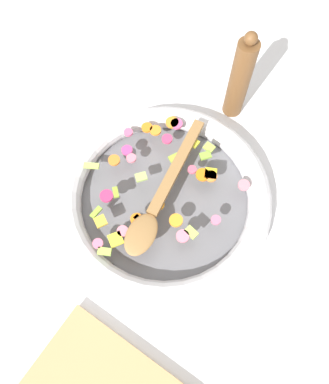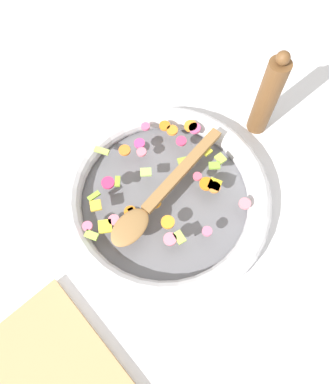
% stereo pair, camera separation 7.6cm
% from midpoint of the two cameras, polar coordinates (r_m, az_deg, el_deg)
% --- Properties ---
extents(ground_plane, '(4.00, 4.00, 0.00)m').
position_cam_midpoint_polar(ground_plane, '(0.81, -2.68, -1.73)').
color(ground_plane, silver).
extents(skillet, '(0.45, 0.45, 0.05)m').
position_cam_midpoint_polar(skillet, '(0.79, -2.75, -1.14)').
color(skillet, slate).
rests_on(skillet, ground_plane).
extents(chopped_vegetables, '(0.32, 0.35, 0.01)m').
position_cam_midpoint_polar(chopped_vegetables, '(0.77, -3.81, 1.21)').
color(chopped_vegetables, orange).
rests_on(chopped_vegetables, skillet).
extents(wooden_spoon, '(0.09, 0.33, 0.01)m').
position_cam_midpoint_polar(wooden_spoon, '(0.74, -3.63, -1.31)').
color(wooden_spoon, olive).
rests_on(wooden_spoon, chopped_vegetables).
extents(pepper_mill, '(0.05, 0.05, 0.23)m').
position_cam_midpoint_polar(pepper_mill, '(0.84, 9.10, 16.28)').
color(pepper_mill, brown).
rests_on(pepper_mill, ground_plane).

